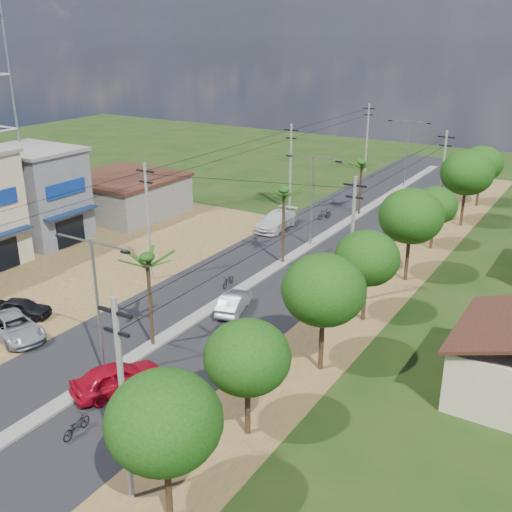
% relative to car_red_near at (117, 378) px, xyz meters
% --- Properties ---
extents(ground, '(160.00, 160.00, 0.00)m').
position_rel_car_red_near_xyz_m(ground, '(-1.61, 0.64, -0.82)').
color(ground, black).
rests_on(ground, ground).
extents(road, '(12.00, 110.00, 0.04)m').
position_rel_car_red_near_xyz_m(road, '(-1.61, 15.64, -0.80)').
color(road, black).
rests_on(road, ground).
extents(median, '(1.00, 90.00, 0.18)m').
position_rel_car_red_near_xyz_m(median, '(-1.61, 18.64, -0.73)').
color(median, '#605E56').
rests_on(median, ground).
extents(dirt_lot_west, '(18.00, 46.00, 0.04)m').
position_rel_car_red_near_xyz_m(dirt_lot_west, '(-16.61, 8.64, -0.80)').
color(dirt_lot_west, brown).
rests_on(dirt_lot_west, ground).
extents(dirt_shoulder_east, '(5.00, 90.00, 0.03)m').
position_rel_car_red_near_xyz_m(dirt_shoulder_east, '(6.89, 15.64, -0.80)').
color(dirt_shoulder_east, brown).
rests_on(dirt_shoulder_east, ground).
extents(shophouse_grey, '(9.00, 6.40, 8.30)m').
position_rel_car_red_near_xyz_m(shophouse_grey, '(-23.59, 14.64, 3.35)').
color(shophouse_grey, '#54575D').
rests_on(shophouse_grey, ground).
extents(low_shed, '(10.40, 10.40, 3.95)m').
position_rel_car_red_near_xyz_m(low_shed, '(-22.61, 24.64, 1.15)').
color(low_shed, '#605E56').
rests_on(low_shed, ground).
extents(tree_east_a, '(4.40, 4.40, 6.37)m').
position_rel_car_red_near_xyz_m(tree_east_a, '(7.89, -5.36, 3.67)').
color(tree_east_a, black).
rests_on(tree_east_a, ground).
extents(tree_east_b, '(4.00, 4.00, 5.83)m').
position_rel_car_red_near_xyz_m(tree_east_b, '(7.69, 0.64, 3.30)').
color(tree_east_b, black).
rests_on(tree_east_b, ground).
extents(tree_east_c, '(4.60, 4.60, 6.83)m').
position_rel_car_red_near_xyz_m(tree_east_c, '(8.09, 7.64, 4.05)').
color(tree_east_c, black).
rests_on(tree_east_c, ground).
extents(tree_east_d, '(4.20, 4.20, 6.13)m').
position_rel_car_red_near_xyz_m(tree_east_d, '(7.79, 14.64, 3.52)').
color(tree_east_d, black).
rests_on(tree_east_d, ground).
extents(tree_east_e, '(4.80, 4.80, 7.14)m').
position_rel_car_red_near_xyz_m(tree_east_e, '(7.99, 22.64, 4.27)').
color(tree_east_e, black).
rests_on(tree_east_e, ground).
extents(tree_east_f, '(3.80, 3.80, 5.52)m').
position_rel_car_red_near_xyz_m(tree_east_f, '(7.59, 30.64, 3.07)').
color(tree_east_f, black).
rests_on(tree_east_f, ground).
extents(tree_east_g, '(5.00, 5.00, 7.38)m').
position_rel_car_red_near_xyz_m(tree_east_g, '(8.19, 38.64, 4.42)').
color(tree_east_g, black).
rests_on(tree_east_g, ground).
extents(tree_east_h, '(4.40, 4.40, 6.52)m').
position_rel_car_red_near_xyz_m(tree_east_h, '(7.89, 46.64, 3.82)').
color(tree_east_h, black).
rests_on(tree_east_h, ground).
extents(palm_median_near, '(2.00, 2.00, 6.15)m').
position_rel_car_red_near_xyz_m(palm_median_near, '(-1.61, 4.64, 4.72)').
color(palm_median_near, black).
rests_on(palm_median_near, ground).
extents(palm_median_mid, '(2.00, 2.00, 6.55)m').
position_rel_car_red_near_xyz_m(palm_median_mid, '(-1.61, 20.64, 5.08)').
color(palm_median_mid, black).
rests_on(palm_median_mid, ground).
extents(palm_median_far, '(2.00, 2.00, 5.85)m').
position_rel_car_red_near_xyz_m(palm_median_far, '(-1.61, 36.64, 4.44)').
color(palm_median_far, black).
rests_on(palm_median_far, ground).
extents(streetlight_near, '(5.10, 0.18, 8.00)m').
position_rel_car_red_near_xyz_m(streetlight_near, '(-1.61, 0.64, 3.97)').
color(streetlight_near, gray).
rests_on(streetlight_near, ground).
extents(streetlight_mid, '(5.10, 0.18, 8.00)m').
position_rel_car_red_near_xyz_m(streetlight_mid, '(-1.61, 25.64, 3.97)').
color(streetlight_mid, gray).
rests_on(streetlight_mid, ground).
extents(streetlight_far, '(5.10, 0.18, 8.00)m').
position_rel_car_red_near_xyz_m(streetlight_far, '(-1.61, 50.64, 3.97)').
color(streetlight_far, gray).
rests_on(streetlight_far, ground).
extents(utility_pole_w_b, '(1.60, 0.24, 9.00)m').
position_rel_car_red_near_xyz_m(utility_pole_w_b, '(-8.61, 12.64, 3.94)').
color(utility_pole_w_b, '#605E56').
rests_on(utility_pole_w_b, ground).
extents(utility_pole_w_c, '(1.60, 0.24, 9.00)m').
position_rel_car_red_near_xyz_m(utility_pole_w_c, '(-8.61, 34.64, 3.94)').
color(utility_pole_w_c, '#605E56').
rests_on(utility_pole_w_c, ground).
extents(utility_pole_w_d, '(1.60, 0.24, 9.00)m').
position_rel_car_red_near_xyz_m(utility_pole_w_d, '(-8.61, 55.64, 3.94)').
color(utility_pole_w_d, '#605E56').
rests_on(utility_pole_w_d, ground).
extents(utility_pole_e_a, '(1.60, 0.24, 9.00)m').
position_rel_car_red_near_xyz_m(utility_pole_e_a, '(5.89, -5.36, 3.94)').
color(utility_pole_e_a, '#605E56').
rests_on(utility_pole_e_a, ground).
extents(utility_pole_e_b, '(1.60, 0.24, 9.00)m').
position_rel_car_red_near_xyz_m(utility_pole_e_b, '(5.89, 16.64, 3.94)').
color(utility_pole_e_b, '#605E56').
rests_on(utility_pole_e_b, ground).
extents(utility_pole_e_c, '(1.60, 0.24, 9.00)m').
position_rel_car_red_near_xyz_m(utility_pole_e_c, '(5.89, 38.64, 3.94)').
color(utility_pole_e_c, '#605E56').
rests_on(utility_pole_e_c, ground).
extents(car_red_near, '(3.71, 5.16, 1.63)m').
position_rel_car_red_near_xyz_m(car_red_near, '(0.00, 0.00, 0.00)').
color(car_red_near, maroon).
rests_on(car_red_near, ground).
extents(car_silver_mid, '(2.45, 4.30, 1.34)m').
position_rel_car_red_near_xyz_m(car_silver_mid, '(-0.11, 11.20, -0.15)').
color(car_silver_mid, gray).
rests_on(car_silver_mid, ground).
extents(car_white_far, '(2.58, 5.77, 1.64)m').
position_rel_car_red_near_xyz_m(car_white_far, '(-6.61, 28.26, 0.00)').
color(car_white_far, '#B7B6B2').
rests_on(car_white_far, ground).
extents(car_parked_silver, '(5.43, 3.47, 1.39)m').
position_rel_car_red_near_xyz_m(car_parked_silver, '(-9.59, 1.03, -0.12)').
color(car_parked_silver, gray).
rests_on(car_parked_silver, ground).
extents(car_parked_dark, '(4.06, 2.85, 1.28)m').
position_rel_car_red_near_xyz_m(car_parked_dark, '(-11.57, 3.14, -0.17)').
color(car_parked_dark, black).
rests_on(car_parked_dark, ground).
extents(moto_rider_east, '(0.84, 1.86, 0.94)m').
position_rel_car_red_near_xyz_m(moto_rider_east, '(0.88, -3.68, -0.34)').
color(moto_rider_east, black).
rests_on(moto_rider_east, ground).
extents(moto_rider_west_a, '(0.82, 1.74, 0.88)m').
position_rel_car_red_near_xyz_m(moto_rider_west_a, '(-2.81, 14.51, -0.38)').
color(moto_rider_west_a, black).
rests_on(moto_rider_west_a, ground).
extents(moto_rider_west_b, '(1.13, 1.79, 1.04)m').
position_rel_car_red_near_xyz_m(moto_rider_west_b, '(-4.02, 33.51, -0.30)').
color(moto_rider_west_b, black).
rests_on(moto_rider_west_b, ground).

